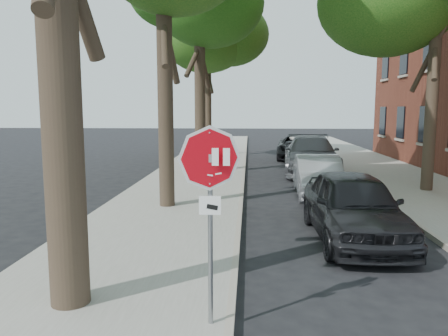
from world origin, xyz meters
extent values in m
plane|color=black|center=(0.00, 0.00, 0.00)|extent=(120.00, 120.00, 0.00)
cube|color=gray|center=(-2.50, 12.00, 0.06)|extent=(4.00, 55.00, 0.12)
cube|color=gray|center=(6.00, 12.00, 0.06)|extent=(4.00, 55.00, 0.12)
cube|color=#9E9384|center=(-0.45, 12.00, 0.07)|extent=(0.12, 55.00, 0.13)
cube|color=#9E9384|center=(3.95, 12.00, 0.07)|extent=(0.12, 55.00, 0.13)
cylinder|color=gray|center=(-0.70, 0.00, 1.42)|extent=(0.06, 0.06, 2.60)
cube|color=#99999E|center=(-0.70, -0.03, 2.32)|extent=(0.05, 0.06, 0.10)
cylinder|color=#99999E|center=(-0.70, -0.03, 2.32)|extent=(0.76, 0.32, 0.82)
cylinder|color=white|center=(-0.70, -0.05, 2.32)|extent=(0.76, 0.32, 0.82)
cylinder|color=red|center=(-0.70, -0.05, 2.32)|extent=(0.68, 0.29, 0.74)
cube|color=white|center=(-0.91, -0.06, 2.34)|extent=(0.08, 0.00, 0.22)
cube|color=white|center=(-0.77, -0.06, 2.34)|extent=(0.08, 0.00, 0.22)
cube|color=white|center=(-0.63, -0.06, 2.34)|extent=(0.08, 0.00, 0.22)
cube|color=white|center=(-0.49, -0.06, 2.34)|extent=(0.08, 0.00, 0.22)
cube|color=silver|center=(-0.81, -0.07, 2.13)|extent=(0.08, 0.00, 0.03)
cube|color=silver|center=(-0.70, -0.07, 2.11)|extent=(0.08, 0.00, 0.03)
cube|color=silver|center=(-0.59, -0.07, 2.13)|extent=(0.08, 0.00, 0.03)
cube|color=white|center=(-0.70, -0.04, 1.72)|extent=(0.28, 0.02, 0.24)
cube|color=black|center=(-0.67, -0.05, 1.70)|extent=(0.15, 0.00, 0.08)
cylinder|color=black|center=(-2.60, 7.00, 4.87)|extent=(0.44, 0.44, 9.50)
cylinder|color=black|center=(-2.40, 14.00, 5.12)|extent=(0.48, 0.48, 10.00)
ellipsoid|color=#0C400E|center=(-3.24, 14.84, 7.50)|extent=(4.20, 4.20, 3.36)
cylinder|color=black|center=(-2.70, 21.00, 4.62)|extent=(0.40, 0.40, 9.00)
ellipsoid|color=#104A11|center=(-2.70, 21.00, 7.14)|extent=(4.16, 4.16, 3.33)
ellipsoid|color=#104A11|center=(-1.76, 20.43, 8.09)|extent=(3.40, 3.40, 2.72)
ellipsoid|color=#104A11|center=(-3.46, 21.76, 6.76)|extent=(3.78, 3.78, 3.02)
cylinder|color=black|center=(6.00, 10.00, 4.62)|extent=(0.40, 0.40, 9.00)
imported|color=black|center=(2.13, 4.30, 0.77)|extent=(1.90, 4.55, 1.54)
imported|color=#9C9EA3|center=(2.12, 9.28, 0.68)|extent=(1.57, 4.17, 1.36)
imported|color=#494A4E|center=(2.60, 14.55, 0.84)|extent=(2.82, 5.99, 1.69)
imported|color=black|center=(2.60, 20.24, 0.69)|extent=(2.74, 5.15, 1.38)
camera|label=1|loc=(-0.21, -5.42, 2.93)|focal=35.00mm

